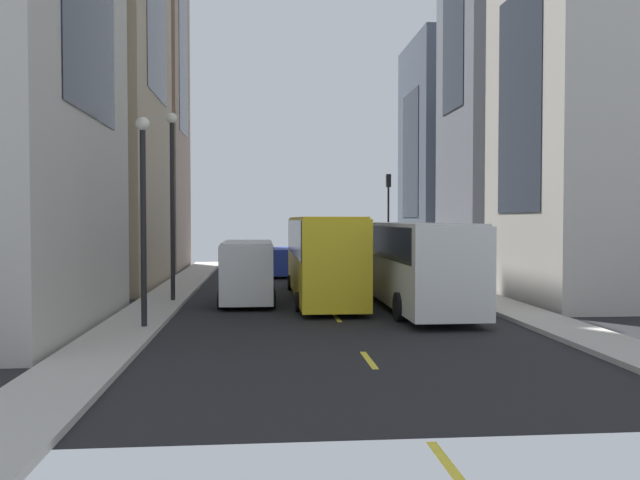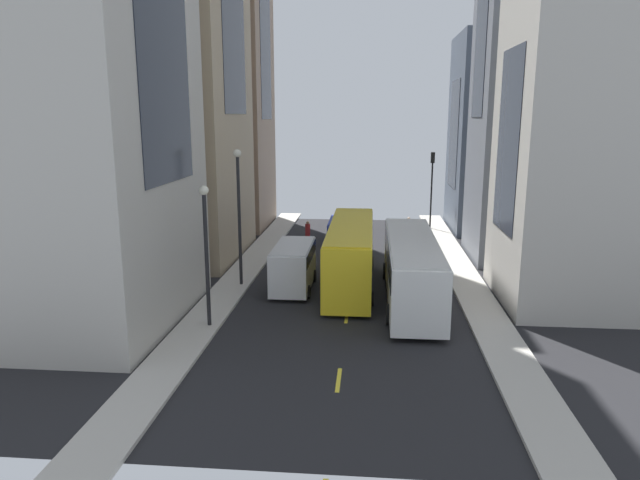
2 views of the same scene
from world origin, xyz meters
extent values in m
plane|color=black|center=(0.00, 0.00, 0.00)|extent=(39.63, 39.63, 0.00)
cube|color=#B2ADA3|center=(-6.82, 0.00, 0.07)|extent=(2.00, 44.00, 0.15)
cube|color=#B2ADA3|center=(6.82, 0.00, 0.07)|extent=(2.00, 44.00, 0.15)
cube|color=yellow|center=(0.00, -21.00, 0.01)|extent=(0.16, 2.00, 0.01)
cube|color=yellow|center=(0.00, -14.00, 0.01)|extent=(0.16, 2.00, 0.01)
cube|color=yellow|center=(0.00, -7.00, 0.01)|extent=(0.16, 2.00, 0.01)
cube|color=yellow|center=(0.00, 0.00, 0.01)|extent=(0.16, 2.00, 0.01)
cube|color=yellow|center=(0.00, 7.00, 0.01)|extent=(0.16, 2.00, 0.01)
cube|color=yellow|center=(0.00, 14.00, 0.01)|extent=(0.16, 2.00, 0.01)
cube|color=yellow|center=(0.00, 21.00, 0.01)|extent=(0.16, 2.00, 0.01)
cube|color=#4C5666|center=(-12.49, -16.46, 8.14)|extent=(8.94, 8.84, 16.28)
cube|color=#1E232D|center=(-12.49, -16.46, 8.14)|extent=(9.03, 4.86, 8.95)
cube|color=#B7B2A8|center=(-11.44, 3.47, 8.40)|extent=(6.85, 8.25, 16.81)
cube|color=#1E232D|center=(-11.44, 3.47, 8.40)|extent=(6.92, 4.54, 9.25)
cube|color=silver|center=(-3.31, 4.08, 1.77)|extent=(2.55, 12.52, 3.00)
cube|color=black|center=(-3.31, 4.08, 2.62)|extent=(2.60, 11.52, 1.20)
cube|color=beige|center=(-3.31, 4.08, 3.31)|extent=(2.45, 12.02, 0.08)
cylinder|color=black|center=(-4.48, 7.97, 0.50)|extent=(0.46, 1.00, 1.00)
cylinder|color=black|center=(-2.13, 7.97, 0.50)|extent=(0.46, 1.00, 1.00)
cylinder|color=black|center=(-4.48, 0.20, 0.50)|extent=(0.46, 1.00, 1.00)
cylinder|color=black|center=(-2.13, 0.20, 0.50)|extent=(0.46, 1.00, 1.00)
cube|color=yellow|center=(0.03, 1.53, 1.86)|extent=(2.45, 12.10, 3.30)
cube|color=black|center=(0.03, 1.53, 2.72)|extent=(2.50, 11.13, 1.48)
cube|color=gold|center=(0.03, 1.53, 3.55)|extent=(2.35, 11.62, 0.08)
cylinder|color=black|center=(-1.10, 5.28, 0.38)|extent=(0.44, 0.76, 0.76)
cylinder|color=black|center=(1.16, 5.28, 0.38)|extent=(0.44, 0.76, 0.76)
cylinder|color=black|center=(-1.10, -2.22, 0.38)|extent=(0.44, 0.76, 0.76)
cylinder|color=black|center=(1.16, -2.22, 0.38)|extent=(0.44, 0.76, 0.76)
cube|color=white|center=(3.23, 2.73, 1.35)|extent=(2.05, 5.16, 2.30)
cube|color=black|center=(3.23, 2.73, 2.10)|extent=(2.09, 4.75, 0.69)
cube|color=silver|center=(3.23, 2.73, 2.54)|extent=(1.97, 4.95, 0.08)
cylinder|color=black|center=(2.29, 4.33, 0.36)|extent=(0.37, 0.72, 0.72)
cylinder|color=black|center=(4.18, 4.33, 0.36)|extent=(0.37, 0.72, 0.72)
cylinder|color=black|center=(2.29, 1.13, 0.36)|extent=(0.37, 0.72, 0.72)
cylinder|color=black|center=(4.18, 1.13, 0.36)|extent=(0.37, 0.72, 0.72)
cube|color=#2338AD|center=(1.28, -10.26, 0.90)|extent=(1.74, 4.56, 1.47)
cube|color=black|center=(1.28, -10.26, 1.28)|extent=(1.78, 4.19, 0.62)
cube|color=navy|center=(1.28, -10.26, 1.68)|extent=(1.67, 4.37, 0.08)
cylinder|color=black|center=(0.48, -8.85, 0.31)|extent=(0.31, 0.62, 0.62)
cylinder|color=black|center=(2.08, -8.85, 0.31)|extent=(0.31, 0.62, 0.62)
cylinder|color=black|center=(0.48, -11.67, 0.31)|extent=(0.31, 0.62, 0.62)
cylinder|color=black|center=(2.08, -11.67, 0.31)|extent=(0.31, 0.62, 0.62)
cylinder|color=navy|center=(-3.98, -9.36, 0.38)|extent=(0.26, 0.26, 0.77)
cylinder|color=navy|center=(-3.98, -9.36, 1.35)|extent=(0.35, 0.35, 1.16)
sphere|color=beige|center=(-3.98, -9.36, 2.04)|extent=(0.23, 0.23, 0.23)
cylinder|color=gold|center=(3.60, -8.02, 0.37)|extent=(0.28, 0.28, 0.74)
cylinder|color=maroon|center=(3.60, -8.02, 1.24)|extent=(0.38, 0.38, 1.00)
sphere|color=#8C6647|center=(3.60, -8.02, 1.85)|extent=(0.22, 0.22, 0.22)
cylinder|color=black|center=(-6.22, -15.49, 2.96)|extent=(0.14, 0.14, 5.61)
cube|color=black|center=(-6.22, -15.49, 6.21)|extent=(0.32, 0.32, 0.90)
sphere|color=red|center=(-6.22, -15.66, 6.47)|extent=(0.20, 0.20, 0.20)
sphere|color=orange|center=(-6.22, -15.66, 6.21)|extent=(0.20, 0.20, 0.20)
sphere|color=green|center=(-6.22, -15.66, 5.96)|extent=(0.20, 0.20, 0.20)
cylinder|color=black|center=(6.32, 2.49, 3.81)|extent=(0.18, 0.18, 7.33)
sphere|color=silver|center=(6.32, 2.49, 7.66)|extent=(0.44, 0.44, 0.44)
cylinder|color=black|center=(6.32, 9.14, 3.22)|extent=(0.18, 0.18, 6.13)
sphere|color=silver|center=(6.32, 9.14, 6.46)|extent=(0.44, 0.44, 0.44)
camera|label=1|loc=(2.63, 29.95, 3.49)|focal=36.77mm
camera|label=2|loc=(-1.08, 33.85, 9.73)|focal=32.17mm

